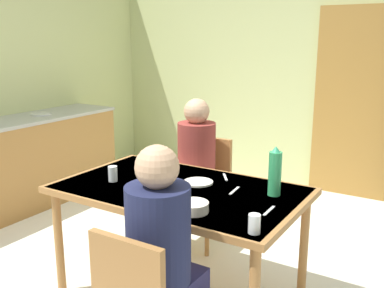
{
  "coord_description": "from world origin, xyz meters",
  "views": [
    {
      "loc": [
        1.89,
        -2.33,
        1.67
      ],
      "look_at": [
        0.44,
        0.01,
        1.01
      ],
      "focal_mm": 41.15,
      "sensor_mm": 36.0,
      "label": 1
    }
  ],
  "objects_px": {
    "dining_table": "(179,198)",
    "person_far_diner": "(196,154)",
    "serving_bowl_center": "(193,207)",
    "water_bottle_green_near": "(275,172)",
    "chair_far_diner": "(204,183)",
    "person_near_diner": "(160,237)",
    "kitchen_counter": "(19,164)"
  },
  "relations": [
    {
      "from": "dining_table",
      "to": "person_far_diner",
      "type": "height_order",
      "value": "person_far_diner"
    },
    {
      "from": "dining_table",
      "to": "serving_bowl_center",
      "type": "distance_m",
      "value": 0.42
    },
    {
      "from": "water_bottle_green_near",
      "to": "chair_far_diner",
      "type": "bearing_deg",
      "value": 143.43
    },
    {
      "from": "chair_far_diner",
      "to": "water_bottle_green_near",
      "type": "bearing_deg",
      "value": 143.43
    },
    {
      "from": "dining_table",
      "to": "person_near_diner",
      "type": "xyz_separation_m",
      "value": [
        0.34,
        -0.68,
        0.09
      ]
    },
    {
      "from": "chair_far_diner",
      "to": "water_bottle_green_near",
      "type": "xyz_separation_m",
      "value": [
        0.85,
        -0.63,
        0.4
      ]
    },
    {
      "from": "dining_table",
      "to": "chair_far_diner",
      "type": "relative_size",
      "value": 1.76
    },
    {
      "from": "dining_table",
      "to": "chair_far_diner",
      "type": "distance_m",
      "value": 0.88
    },
    {
      "from": "kitchen_counter",
      "to": "water_bottle_green_near",
      "type": "bearing_deg",
      "value": -6.18
    },
    {
      "from": "chair_far_diner",
      "to": "serving_bowl_center",
      "type": "distance_m",
      "value": 1.28
    },
    {
      "from": "water_bottle_green_near",
      "to": "person_far_diner",
      "type": "bearing_deg",
      "value": 149.84
    },
    {
      "from": "kitchen_counter",
      "to": "person_near_diner",
      "type": "height_order",
      "value": "person_near_diner"
    },
    {
      "from": "serving_bowl_center",
      "to": "chair_far_diner",
      "type": "bearing_deg",
      "value": 117.48
    },
    {
      "from": "kitchen_counter",
      "to": "water_bottle_green_near",
      "type": "height_order",
      "value": "water_bottle_green_near"
    },
    {
      "from": "person_near_diner",
      "to": "chair_far_diner",
      "type": "bearing_deg",
      "value": 113.06
    },
    {
      "from": "person_far_diner",
      "to": "water_bottle_green_near",
      "type": "bearing_deg",
      "value": 149.84
    },
    {
      "from": "person_near_diner",
      "to": "serving_bowl_center",
      "type": "relative_size",
      "value": 4.53
    },
    {
      "from": "dining_table",
      "to": "person_far_diner",
      "type": "relative_size",
      "value": 1.99
    },
    {
      "from": "chair_far_diner",
      "to": "water_bottle_green_near",
      "type": "relative_size",
      "value": 2.89
    },
    {
      "from": "chair_far_diner",
      "to": "serving_bowl_center",
      "type": "bearing_deg",
      "value": 117.48
    },
    {
      "from": "kitchen_counter",
      "to": "person_near_diner",
      "type": "bearing_deg",
      "value": -24.21
    },
    {
      "from": "chair_far_diner",
      "to": "serving_bowl_center",
      "type": "height_order",
      "value": "chair_far_diner"
    },
    {
      "from": "chair_far_diner",
      "to": "person_near_diner",
      "type": "height_order",
      "value": "person_near_diner"
    },
    {
      "from": "person_near_diner",
      "to": "water_bottle_green_near",
      "type": "xyz_separation_m",
      "value": [
        0.21,
        0.86,
        0.12
      ]
    },
    {
      "from": "kitchen_counter",
      "to": "water_bottle_green_near",
      "type": "xyz_separation_m",
      "value": [
        2.8,
        -0.3,
        0.45
      ]
    },
    {
      "from": "chair_far_diner",
      "to": "person_far_diner",
      "type": "xyz_separation_m",
      "value": [
        -0.0,
        -0.14,
        0.28
      ]
    },
    {
      "from": "kitchen_counter",
      "to": "serving_bowl_center",
      "type": "xyz_separation_m",
      "value": [
        2.53,
        -0.78,
        0.34
      ]
    },
    {
      "from": "serving_bowl_center",
      "to": "person_far_diner",
      "type": "bearing_deg",
      "value": 120.68
    },
    {
      "from": "kitchen_counter",
      "to": "person_far_diner",
      "type": "height_order",
      "value": "person_far_diner"
    },
    {
      "from": "dining_table",
      "to": "chair_far_diner",
      "type": "bearing_deg",
      "value": 109.82
    },
    {
      "from": "kitchen_counter",
      "to": "dining_table",
      "type": "height_order",
      "value": "kitchen_counter"
    },
    {
      "from": "water_bottle_green_near",
      "to": "serving_bowl_center",
      "type": "relative_size",
      "value": 1.77
    }
  ]
}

